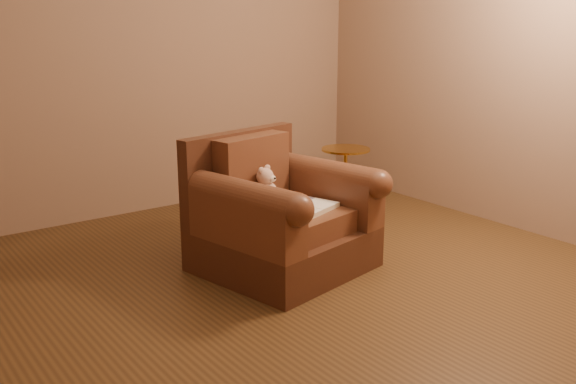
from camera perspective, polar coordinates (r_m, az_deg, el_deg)
floor at (r=3.63m, az=0.66°, el=-8.95°), size 4.00×4.00×0.00m
armchair at (r=3.89m, az=-0.82°, el=-2.33°), size 1.05×1.01×0.81m
teddy_bear at (r=3.88m, az=-1.77°, el=0.18°), size 0.18×0.21×0.25m
guidebook at (r=3.78m, az=1.70°, el=-1.48°), size 0.43×0.34×0.03m
side_table at (r=4.99m, az=5.10°, el=1.18°), size 0.37×0.37×0.52m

